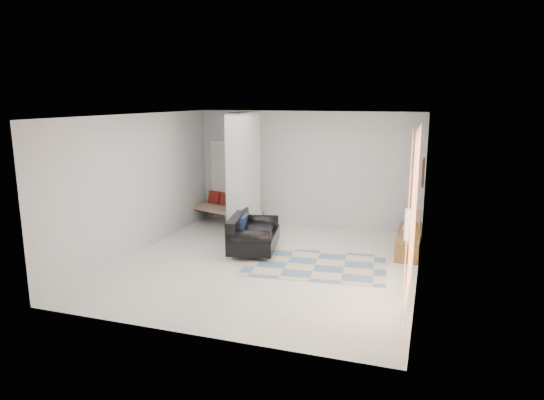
% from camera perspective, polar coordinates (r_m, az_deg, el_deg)
% --- Properties ---
extents(floor, '(6.00, 6.00, 0.00)m').
position_cam_1_polar(floor, '(9.34, -0.60, -7.49)').
color(floor, beige).
rests_on(floor, ground).
extents(ceiling, '(6.00, 6.00, 0.00)m').
position_cam_1_polar(ceiling, '(8.81, -0.63, 9.95)').
color(ceiling, white).
rests_on(ceiling, wall_back).
extents(wall_back, '(6.00, 0.00, 6.00)m').
position_cam_1_polar(wall_back, '(11.81, 4.15, 3.60)').
color(wall_back, silver).
rests_on(wall_back, ground).
extents(wall_front, '(6.00, 0.00, 6.00)m').
position_cam_1_polar(wall_front, '(6.29, -9.60, -3.98)').
color(wall_front, silver).
rests_on(wall_front, ground).
extents(wall_left, '(0.00, 6.00, 6.00)m').
position_cam_1_polar(wall_left, '(10.19, -15.40, 1.87)').
color(wall_left, silver).
rests_on(wall_left, ground).
extents(wall_right, '(0.00, 6.00, 6.00)m').
position_cam_1_polar(wall_right, '(8.50, 17.20, -0.19)').
color(wall_right, silver).
rests_on(wall_right, ground).
extents(partition_column, '(0.35, 1.20, 2.80)m').
position_cam_1_polar(partition_column, '(10.82, -3.36, 2.85)').
color(partition_column, '#A9AFB0').
rests_on(partition_column, floor).
extents(hallway_door, '(0.85, 0.06, 2.04)m').
position_cam_1_polar(hallway_door, '(12.51, -5.29, 2.28)').
color(hallway_door, white).
rests_on(hallway_door, floor).
extents(curtain, '(0.00, 2.55, 2.55)m').
position_cam_1_polar(curtain, '(7.36, 16.36, -1.55)').
color(curtain, orange).
rests_on(curtain, wall_right).
extents(wall_art, '(0.04, 0.45, 0.55)m').
position_cam_1_polar(wall_art, '(10.13, 17.39, 3.13)').
color(wall_art, black).
rests_on(wall_art, wall_right).
extents(media_console, '(0.45, 1.78, 0.80)m').
position_cam_1_polar(media_console, '(10.44, 15.80, -4.66)').
color(media_console, brown).
rests_on(media_console, floor).
extents(loveseat, '(1.15, 1.65, 0.76)m').
position_cam_1_polar(loveseat, '(9.99, -2.45, -4.04)').
color(loveseat, silver).
rests_on(loveseat, floor).
extents(daybed, '(1.93, 1.31, 0.77)m').
position_cam_1_polar(daybed, '(12.12, -5.34, -0.94)').
color(daybed, black).
rests_on(daybed, floor).
extents(area_rug, '(2.78, 2.00, 0.01)m').
position_cam_1_polar(area_rug, '(9.28, 5.12, -7.62)').
color(area_rug, '#C3B395').
rests_on(area_rug, floor).
extents(cylinder_lamp, '(0.11, 0.11, 0.62)m').
position_cam_1_polar(cylinder_lamp, '(9.71, 15.66, -2.81)').
color(cylinder_lamp, beige).
rests_on(cylinder_lamp, media_console).
extents(bronze_figurine, '(0.12, 0.12, 0.22)m').
position_cam_1_polar(bronze_figurine, '(10.95, 15.79, -2.23)').
color(bronze_figurine, '#331E16').
rests_on(bronze_figurine, media_console).
extents(vase, '(0.22, 0.22, 0.21)m').
position_cam_1_polar(vase, '(10.34, 15.61, -3.08)').
color(vase, silver).
rests_on(vase, media_console).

